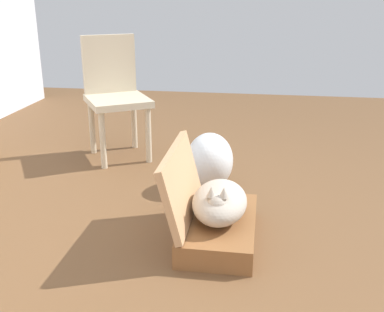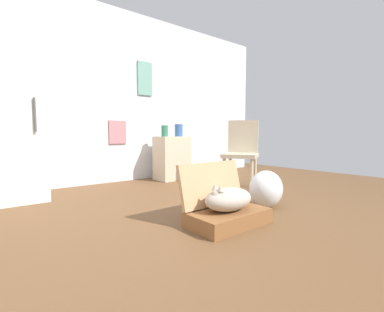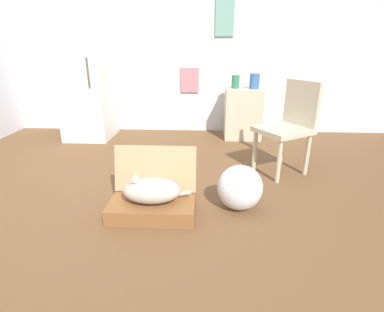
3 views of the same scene
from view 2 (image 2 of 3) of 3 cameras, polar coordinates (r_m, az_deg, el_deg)
The scene contains 11 objects.
ground_plane at distance 2.37m, azimuth 1.34°, elevation -13.27°, with size 7.68×7.68×0.00m, color brown.
wall_back at distance 4.28m, azimuth -18.99°, elevation 12.05°, with size 6.40×0.15×2.60m.
suitcase_base at distance 2.24m, azimuth 7.65°, elevation -12.76°, with size 0.66×0.37×0.12m, color brown.
suitcase_lid at distance 2.32m, azimuth 4.14°, elevation -5.91°, with size 0.66×0.37×0.04m, color tan.
cat at distance 2.19m, azimuth 7.57°, elevation -8.95°, with size 0.52×0.28×0.22m.
plastic_bag_white at distance 2.80m, azimuth 15.33°, elevation -6.74°, with size 0.36×0.31×0.37m, color silver.
refrigerator at distance 3.54m, azimuth -33.92°, elevation 5.68°, with size 0.60×0.70×1.68m.
side_table at distance 4.35m, azimuth -4.28°, elevation -0.43°, with size 0.50×0.37×0.69m, color beige.
vase_tall at distance 4.28m, azimuth -5.78°, elevation 5.27°, with size 0.11×0.11×0.17m, color #2D7051.
vase_short at distance 4.39m, azimuth -2.82°, elevation 5.42°, with size 0.13×0.13×0.20m, color #38609E.
chair at distance 3.68m, azimuth 10.35°, elevation 0.98°, with size 0.63×0.62×0.92m.
Camera 2 is at (-1.46, -1.72, 0.73)m, focal length 25.30 mm.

